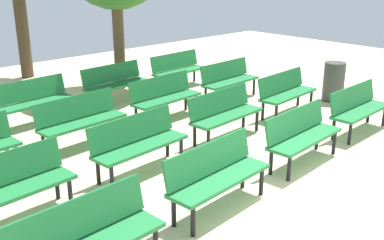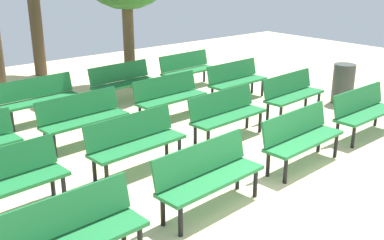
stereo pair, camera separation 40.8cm
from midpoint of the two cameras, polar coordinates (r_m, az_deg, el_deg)
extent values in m
plane|color=beige|center=(6.19, 21.87, -12.31)|extent=(24.00, 24.00, 0.00)
cube|color=#1E7238|center=(4.84, -13.64, -11.34)|extent=(1.60, 0.19, 0.40)
cylinder|color=black|center=(5.36, -6.31, -13.54)|extent=(0.06, 0.06, 0.40)
cube|color=#1E7238|center=(5.94, 4.49, -7.51)|extent=(1.63, 0.55, 0.05)
cube|color=#1E7238|center=(5.96, 3.11, -4.80)|extent=(1.60, 0.24, 0.40)
cylinder|color=black|center=(5.51, 0.74, -12.46)|extent=(0.06, 0.06, 0.40)
cylinder|color=black|center=(6.45, 9.70, -7.77)|extent=(0.06, 0.06, 0.40)
cylinder|color=black|center=(5.71, -1.57, -11.25)|extent=(0.06, 0.06, 0.40)
cylinder|color=black|center=(6.62, 7.47, -6.91)|extent=(0.06, 0.06, 0.40)
cube|color=#1E7238|center=(7.44, 15.36, -2.54)|extent=(1.62, 0.53, 0.05)
cube|color=#1E7238|center=(7.45, 14.23, -0.39)|extent=(1.60, 0.22, 0.40)
cylinder|color=black|center=(6.90, 13.22, -6.15)|extent=(0.06, 0.06, 0.40)
cylinder|color=black|center=(8.03, 18.84, -3.05)|extent=(0.06, 0.06, 0.40)
cylinder|color=black|center=(7.06, 11.07, -5.39)|extent=(0.06, 0.06, 0.40)
cylinder|color=black|center=(8.16, 16.88, -2.46)|extent=(0.06, 0.06, 0.40)
cube|color=#1E7238|center=(9.11, 22.13, 0.68)|extent=(1.61, 0.48, 0.05)
cube|color=#1E7238|center=(9.13, 21.21, 2.44)|extent=(1.60, 0.16, 0.40)
cylinder|color=black|center=(8.52, 20.72, -2.00)|extent=(0.06, 0.06, 0.40)
cylinder|color=black|center=(8.66, 18.88, -1.45)|extent=(0.06, 0.06, 0.40)
cylinder|color=black|center=(9.85, 23.02, 0.48)|extent=(0.06, 0.06, 0.40)
cube|color=#1E7238|center=(6.13, -20.45, -7.86)|extent=(1.63, 0.55, 0.05)
cylinder|color=black|center=(6.37, -13.84, -8.43)|extent=(0.06, 0.06, 0.40)
cylinder|color=black|center=(6.62, -15.27, -7.45)|extent=(0.06, 0.06, 0.40)
cube|color=#1E7238|center=(7.03, -5.02, -3.20)|extent=(1.63, 0.55, 0.05)
cube|color=#1E7238|center=(7.08, -6.09, -0.92)|extent=(1.60, 0.23, 0.40)
cylinder|color=black|center=(6.62, -8.81, -6.97)|extent=(0.06, 0.06, 0.40)
cylinder|color=black|center=(7.43, 0.01, -3.76)|extent=(0.06, 0.06, 0.40)
cylinder|color=black|center=(6.86, -10.37, -6.09)|extent=(0.06, 0.06, 0.40)
cylinder|color=black|center=(7.64, -1.65, -3.09)|extent=(0.06, 0.06, 0.40)
cube|color=#1E7238|center=(8.34, 6.06, 0.39)|extent=(1.62, 0.53, 0.05)
cube|color=#1E7238|center=(8.39, 5.08, 2.29)|extent=(1.60, 0.21, 0.40)
cylinder|color=black|center=(7.82, 3.52, -2.59)|extent=(0.06, 0.06, 0.40)
cylinder|color=black|center=(8.83, 9.77, -0.26)|extent=(0.06, 0.06, 0.40)
cylinder|color=black|center=(8.03, 1.86, -1.98)|extent=(0.06, 0.06, 0.40)
cylinder|color=black|center=(9.02, 8.16, 0.22)|extent=(0.06, 0.06, 0.40)
cube|color=#1E7238|center=(9.86, 13.82, 2.88)|extent=(1.63, 0.55, 0.05)
cube|color=#1E7238|center=(9.90, 12.96, 4.48)|extent=(1.60, 0.24, 0.40)
cylinder|color=black|center=(9.28, 12.20, 0.52)|extent=(0.06, 0.06, 0.40)
cylinder|color=black|center=(10.43, 16.55, 2.20)|extent=(0.06, 0.06, 0.40)
cylinder|color=black|center=(9.45, 10.61, 0.96)|extent=(0.06, 0.06, 0.40)
cylinder|color=black|center=(10.58, 15.05, 2.58)|extent=(0.06, 0.06, 0.40)
cylinder|color=black|center=(7.71, -19.43, -4.02)|extent=(0.06, 0.06, 0.40)
cylinder|color=black|center=(7.99, -20.40, -3.34)|extent=(0.06, 0.06, 0.40)
cube|color=#1E7238|center=(8.26, -11.74, -0.10)|extent=(1.63, 0.54, 0.05)
cube|color=#1E7238|center=(8.34, -12.59, 1.81)|extent=(1.60, 0.23, 0.40)
cylinder|color=black|center=(7.88, -15.30, -3.09)|extent=(0.06, 0.06, 0.40)
cylinder|color=black|center=(8.57, -7.13, -0.74)|extent=(0.06, 0.06, 0.40)
cylinder|color=black|center=(8.15, -16.39, -2.46)|extent=(0.06, 0.06, 0.40)
cylinder|color=black|center=(8.82, -8.38, -0.23)|extent=(0.06, 0.06, 0.40)
cube|color=#1E7238|center=(9.40, -1.28, 2.64)|extent=(1.62, 0.53, 0.05)
cube|color=#1E7238|center=(9.48, -2.11, 4.31)|extent=(1.60, 0.21, 0.40)
cylinder|color=black|center=(8.92, -3.93, 0.16)|extent=(0.06, 0.06, 0.40)
cylinder|color=black|center=(9.82, 2.39, 1.96)|extent=(0.06, 0.06, 0.40)
cylinder|color=black|center=(9.16, -5.21, 0.63)|extent=(0.06, 0.06, 0.40)
cylinder|color=black|center=(10.03, 1.09, 2.36)|extent=(0.06, 0.06, 0.40)
cube|color=#1E7238|center=(10.79, 6.87, 4.68)|extent=(1.62, 0.52, 0.05)
cube|color=#1E7238|center=(10.86, 6.12, 6.13)|extent=(1.60, 0.20, 0.40)
cylinder|color=black|center=(10.24, 4.94, 2.64)|extent=(0.06, 0.06, 0.40)
cylinder|color=black|center=(11.28, 9.76, 3.97)|extent=(0.06, 0.06, 0.40)
cylinder|color=black|center=(10.45, 3.65, 3.01)|extent=(0.06, 0.06, 0.40)
cylinder|color=black|center=(11.47, 8.50, 4.29)|extent=(0.06, 0.06, 0.40)
cube|color=#1E7238|center=(9.67, -17.07, 2.26)|extent=(1.63, 0.56, 0.05)
cube|color=#1E7238|center=(9.78, -17.76, 3.87)|extent=(1.60, 0.24, 0.40)
cylinder|color=black|center=(9.32, -20.27, -0.18)|extent=(0.06, 0.06, 0.40)
cylinder|color=black|center=(9.92, -12.96, 1.66)|extent=(0.06, 0.06, 0.40)
cylinder|color=black|center=(9.60, -21.07, 0.27)|extent=(0.06, 0.06, 0.40)
cylinder|color=black|center=(10.18, -13.91, 2.04)|extent=(0.06, 0.06, 0.40)
cube|color=#1E7238|center=(10.64, -7.26, 4.45)|extent=(1.63, 0.56, 0.05)
cube|color=#1E7238|center=(10.74, -7.96, 5.90)|extent=(1.60, 0.24, 0.40)
cylinder|color=black|center=(10.18, -9.79, 2.33)|extent=(0.06, 0.06, 0.40)
cylinder|color=black|center=(11.00, -3.80, 3.81)|extent=(0.06, 0.06, 0.40)
cylinder|color=black|center=(10.44, -10.80, 2.68)|extent=(0.06, 0.06, 0.40)
cylinder|color=black|center=(11.23, -4.86, 4.11)|extent=(0.06, 0.06, 0.40)
cube|color=#1E7238|center=(11.84, 0.66, 6.08)|extent=(1.62, 0.54, 0.05)
cube|color=#1E7238|center=(11.92, -0.01, 7.39)|extent=(1.60, 0.22, 0.40)
cylinder|color=black|center=(11.31, -1.33, 4.28)|extent=(0.06, 0.06, 0.40)
cylinder|color=black|center=(12.27, 3.54, 5.42)|extent=(0.06, 0.06, 0.40)
cylinder|color=black|center=(11.54, -2.40, 4.57)|extent=(0.06, 0.06, 0.40)
cylinder|color=black|center=(12.48, 2.46, 5.68)|extent=(0.06, 0.06, 0.40)
cylinder|color=brown|center=(11.89, -6.89, 9.99)|extent=(0.28, 0.28, 2.48)
cylinder|color=#4C3A28|center=(13.68, -18.01, 11.44)|extent=(0.34, 0.34, 2.98)
cylinder|color=#383D38|center=(11.11, 19.29, 4.27)|extent=(0.48, 0.48, 0.91)
camera|label=1|loc=(0.20, -88.49, 0.52)|focal=42.92mm
camera|label=2|loc=(0.20, 91.51, -0.52)|focal=42.92mm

